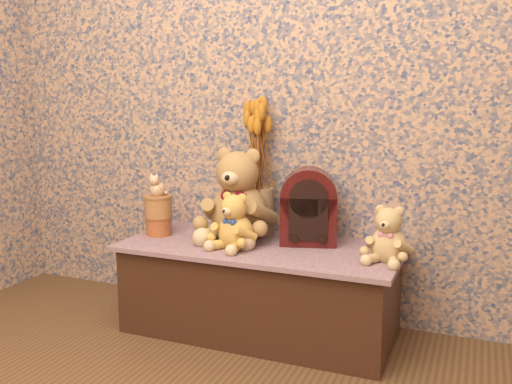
# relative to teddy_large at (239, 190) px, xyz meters

# --- Properties ---
(display_shelf) EXTENTS (1.21, 0.57, 0.39)m
(display_shelf) POSITION_rel_teddy_large_xyz_m (0.13, -0.08, -0.42)
(display_shelf) COLOR #3C437B
(display_shelf) RESTS_ON ground
(teddy_large) EXTENTS (0.37, 0.43, 0.44)m
(teddy_large) POSITION_rel_teddy_large_xyz_m (0.00, 0.00, 0.00)
(teddy_large) COLOR #A0713E
(teddy_large) RESTS_ON display_shelf
(teddy_medium) EXTENTS (0.26, 0.28, 0.26)m
(teddy_medium) POSITION_rel_teddy_large_xyz_m (0.06, -0.16, -0.09)
(teddy_medium) COLOR #B68533
(teddy_medium) RESTS_ON display_shelf
(teddy_small) EXTENTS (0.22, 0.25, 0.24)m
(teddy_small) POSITION_rel_teddy_large_xyz_m (0.69, -0.11, -0.10)
(teddy_small) COLOR tan
(teddy_small) RESTS_ON display_shelf
(cathedral_radio) EXTENTS (0.28, 0.24, 0.33)m
(cathedral_radio) POSITION_rel_teddy_large_xyz_m (0.32, 0.03, -0.05)
(cathedral_radio) COLOR #3C0B0B
(cathedral_radio) RESTS_ON display_shelf
(ceramic_vase) EXTENTS (0.14, 0.14, 0.22)m
(ceramic_vase) POSITION_rel_teddy_large_xyz_m (0.06, 0.09, -0.11)
(ceramic_vase) COLOR tan
(ceramic_vase) RESTS_ON display_shelf
(dried_stalks) EXTENTS (0.27, 0.27, 0.40)m
(dried_stalks) POSITION_rel_teddy_large_xyz_m (0.06, 0.09, 0.20)
(dried_stalks) COLOR #BB6F1E
(dried_stalks) RESTS_ON ceramic_vase
(biscuit_tin_lower) EXTENTS (0.16, 0.16, 0.09)m
(biscuit_tin_lower) POSITION_rel_teddy_large_xyz_m (-0.37, -0.09, -0.18)
(biscuit_tin_lower) COLOR #C18338
(biscuit_tin_lower) RESTS_ON display_shelf
(biscuit_tin_upper) EXTENTS (0.14, 0.14, 0.10)m
(biscuit_tin_upper) POSITION_rel_teddy_large_xyz_m (-0.37, -0.09, -0.09)
(biscuit_tin_upper) COLOR tan
(biscuit_tin_upper) RESTS_ON biscuit_tin_lower
(cat_figurine) EXTENTS (0.08, 0.09, 0.11)m
(cat_figurine) POSITION_rel_teddy_large_xyz_m (-0.37, -0.09, 0.02)
(cat_figurine) COLOR silver
(cat_figurine) RESTS_ON biscuit_tin_upper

